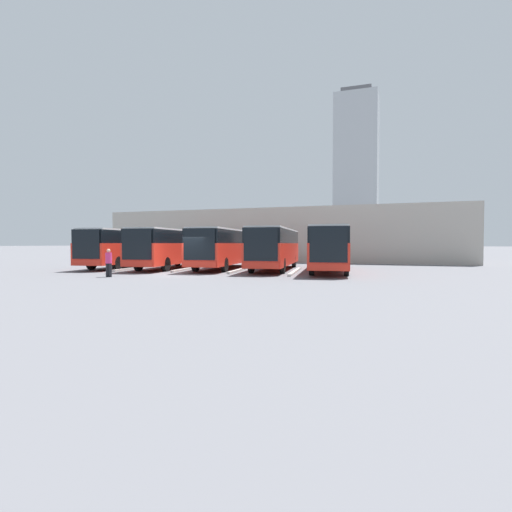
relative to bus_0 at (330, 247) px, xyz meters
The scene contains 13 objects.
ground_plane 10.63m from the bus_0, 34.06° to the left, with size 600.00×600.00×0.00m, color #5B5B60.
bus_0 is the anchor object (origin of this frame).
curb_divider_0 3.30m from the bus_0, 39.47° to the left, with size 0.24×7.01×0.15m, color #B2B2AD.
bus_1 4.37m from the bus_0, ahead, with size 4.22×12.32×3.20m.
curb_divider_1 6.86m from the bus_0, 11.23° to the left, with size 0.24×7.01×0.15m, color #B2B2AD.
bus_2 8.69m from the bus_0, ahead, with size 4.22×12.32×3.20m.
curb_divider_2 11.06m from the bus_0, ahead, with size 0.24×7.01×0.15m, color #B2B2AD.
bus_3 13.02m from the bus_0, ahead, with size 4.22×12.32×3.20m.
curb_divider_3 15.44m from the bus_0, ahead, with size 0.24×7.01×0.15m, color #B2B2AD.
bus_4 17.36m from the bus_0, ahead, with size 4.22×12.32×3.20m.
pedestrian 15.20m from the bus_0, 37.62° to the left, with size 0.41×0.39×1.73m.
station_building 21.04m from the bus_0, 65.59° to the right, with size 41.45×16.70×5.99m.
office_tower 148.35m from the bus_0, 85.08° to the right, with size 17.39×17.39×66.12m.
Camera 1 is at (-13.42, 23.32, 2.06)m, focal length 28.00 mm.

